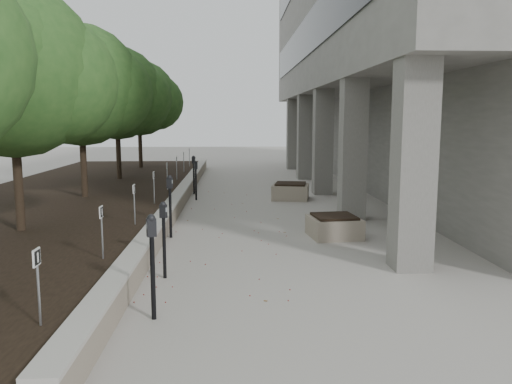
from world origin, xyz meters
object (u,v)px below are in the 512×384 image
object	(u,v)px
parking_meter_2	(164,240)
parking_meter_1	(153,267)
planter_front	(334,226)
parking_meter_3	(170,207)
crabapple_tree_5	(139,114)
crabapple_tree_2	(13,108)
parking_meter_5	(194,175)
crabapple_tree_4	(117,113)
crabapple_tree_3	(81,111)
parking_meter_4	(196,181)
planter_back	(290,191)

from	to	relation	value
parking_meter_2	parking_meter_1	bearing A→B (deg)	-67.04
parking_meter_2	planter_front	size ratio (longest dim) A/B	1.21
parking_meter_1	parking_meter_3	size ratio (longest dim) A/B	1.01
crabapple_tree_5	parking_meter_3	world-z (taller)	crabapple_tree_5
crabapple_tree_2	planter_front	size ratio (longest dim) A/B	4.65
parking_meter_5	planter_front	xyz separation A→B (m)	(4.01, -7.46, -0.47)
parking_meter_3	parking_meter_5	size ratio (longest dim) A/B	1.04
crabapple_tree_4	parking_meter_1	world-z (taller)	crabapple_tree_4
crabapple_tree_3	parking_meter_3	xyz separation A→B (m)	(3.25, -4.19, -2.35)
crabapple_tree_2	crabapple_tree_4	distance (m)	10.00
crabapple_tree_4	planter_front	xyz separation A→B (m)	(7.26, -9.28, -2.85)
parking_meter_5	planter_front	bearing A→B (deg)	-45.07
crabapple_tree_2	parking_meter_5	size ratio (longest dim) A/B	3.66
parking_meter_1	parking_meter_4	bearing A→B (deg)	71.26
crabapple_tree_4	parking_meter_3	xyz separation A→B (m)	(3.25, -9.19, -2.35)
crabapple_tree_4	planter_back	distance (m)	8.08
parking_meter_3	planter_back	size ratio (longest dim) A/B	1.21
crabapple_tree_2	crabapple_tree_5	xyz separation A→B (m)	(0.00, 15.00, 0.00)
parking_meter_2	parking_meter_4	xyz separation A→B (m)	(-0.09, 9.07, -0.01)
parking_meter_4	crabapple_tree_2	bearing A→B (deg)	-131.63
parking_meter_1	parking_meter_3	world-z (taller)	parking_meter_1
parking_meter_4	parking_meter_1	bearing A→B (deg)	-103.29
crabapple_tree_5	parking_meter_4	size ratio (longest dim) A/B	3.87
crabapple_tree_5	parking_meter_5	xyz separation A→B (m)	(3.25, -6.83, -2.38)
crabapple_tree_2	parking_meter_1	size ratio (longest dim) A/B	3.50
parking_meter_5	crabapple_tree_5	bearing A→B (deg)	132.15
crabapple_tree_3	planter_front	bearing A→B (deg)	-30.55
parking_meter_4	planter_front	size ratio (longest dim) A/B	1.20
parking_meter_2	planter_back	distance (m)	9.75
planter_front	parking_meter_2	bearing A→B (deg)	-139.91
parking_meter_1	parking_meter_3	distance (m)	5.19
crabapple_tree_5	parking_meter_2	size ratio (longest dim) A/B	3.84
crabapple_tree_3	parking_meter_5	distance (m)	5.13
parking_meter_4	parking_meter_3	bearing A→B (deg)	-106.16
crabapple_tree_2	crabapple_tree_4	xyz separation A→B (m)	(0.00, 10.00, 0.00)
parking_meter_2	crabapple_tree_2	bearing A→B (deg)	165.65
crabapple_tree_4	crabapple_tree_5	distance (m)	5.00
parking_meter_1	parking_meter_3	xyz separation A→B (m)	(-0.38, 5.17, -0.01)
parking_meter_1	planter_front	bearing A→B (deg)	34.78
crabapple_tree_2	parking_meter_2	world-z (taller)	crabapple_tree_2
crabapple_tree_3	parking_meter_2	world-z (taller)	crabapple_tree_3
crabapple_tree_2	parking_meter_2	size ratio (longest dim) A/B	3.84
parking_meter_1	parking_meter_4	size ratio (longest dim) A/B	1.10
planter_front	parking_meter_5	bearing A→B (deg)	118.25
parking_meter_3	parking_meter_4	xyz separation A→B (m)	(0.19, 5.85, -0.07)
parking_meter_2	parking_meter_5	world-z (taller)	parking_meter_5
crabapple_tree_4	parking_meter_3	world-z (taller)	crabapple_tree_4
crabapple_tree_2	parking_meter_1	bearing A→B (deg)	-50.23
parking_meter_2	parking_meter_3	xyz separation A→B (m)	(-0.28, 3.23, 0.06)
crabapple_tree_3	parking_meter_2	bearing A→B (deg)	-64.53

